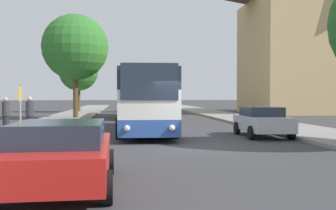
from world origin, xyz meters
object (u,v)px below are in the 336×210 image
object	(u,v)px
bus_front	(145,99)
tree_left_near	(78,72)
parked_car_left_curb	(61,153)
bus_stop_sign	(20,105)
bus_middle	(137,98)
parked_car_right_near	(262,121)
pedestrian_waiting_far	(30,115)
pedestrian_waiting_near	(6,115)
tree_left_far	(75,47)

from	to	relation	value
bus_front	tree_left_near	world-z (taller)	tree_left_near
parked_car_left_curb	bus_stop_sign	xyz separation A→B (m)	(-2.96, 8.59, 0.78)
parked_car_left_curb	tree_left_near	xyz separation A→B (m)	(-3.73, 37.42, 3.92)
bus_middle	parked_car_right_near	size ratio (longest dim) A/B	2.72
pedestrian_waiting_far	bus_front	bearing A→B (deg)	-27.17
pedestrian_waiting_near	bus_middle	bearing A→B (deg)	157.29
parked_car_left_curb	parked_car_right_near	bearing A→B (deg)	49.67
tree_left_near	bus_front	bearing A→B (deg)	-76.00
parked_car_right_near	pedestrian_waiting_far	size ratio (longest dim) A/B	2.29
parked_car_right_near	bus_stop_sign	size ratio (longest dim) A/B	1.81
parked_car_left_curb	parked_car_right_near	xyz separation A→B (m)	(7.79, 9.48, 0.00)
bus_front	parked_car_left_curb	size ratio (longest dim) A/B	2.56
pedestrian_waiting_near	bus_front	bearing A→B (deg)	101.41
parked_car_left_curb	pedestrian_waiting_far	xyz separation A→B (m)	(-3.00, 10.45, 0.29)
bus_front	pedestrian_waiting_near	bearing A→B (deg)	-168.63
bus_stop_sign	tree_left_far	bearing A→B (deg)	88.43
bus_middle	parked_car_right_near	bearing A→B (deg)	-73.40
bus_middle	bus_stop_sign	world-z (taller)	bus_middle
bus_front	pedestrian_waiting_near	xyz separation A→B (m)	(-6.80, -1.17, -0.73)
bus_middle	parked_car_left_curb	xyz separation A→B (m)	(-2.55, -26.55, -1.01)
parked_car_left_curb	tree_left_far	world-z (taller)	tree_left_far
pedestrian_waiting_far	tree_left_near	size ratio (longest dim) A/B	0.26
pedestrian_waiting_near	pedestrian_waiting_far	xyz separation A→B (m)	(1.33, -0.92, 0.02)
parked_car_left_curb	tree_left_far	xyz separation A→B (m)	(-2.53, 24.22, 5.09)
parked_car_left_curb	parked_car_right_near	distance (m)	12.27
tree_left_near	pedestrian_waiting_near	bearing A→B (deg)	-91.31
bus_front	tree_left_near	distance (m)	25.81
bus_middle	pedestrian_waiting_near	size ratio (longest dim) A/B	6.37
tree_left_far	parked_car_right_near	bearing A→B (deg)	-55.00
bus_middle	pedestrian_waiting_near	world-z (taller)	bus_middle
parked_car_right_near	pedestrian_waiting_near	xyz separation A→B (m)	(-12.12, 1.89, 0.26)
pedestrian_waiting_far	tree_left_near	world-z (taller)	tree_left_near
bus_front	bus_middle	xyz separation A→B (m)	(0.07, 14.01, 0.02)
bus_stop_sign	tree_left_far	world-z (taller)	tree_left_far
parked_car_left_curb	tree_left_near	bearing A→B (deg)	94.76
parked_car_left_curb	pedestrian_waiting_near	bearing A→B (deg)	109.89
parked_car_left_curb	bus_middle	bearing A→B (deg)	83.59
parked_car_right_near	tree_left_far	bearing A→B (deg)	-53.21
pedestrian_waiting_far	tree_left_far	bearing A→B (deg)	39.95
bus_front	bus_stop_sign	size ratio (longest dim) A/B	5.09
bus_stop_sign	tree_left_far	xyz separation A→B (m)	(0.43, 15.63, 4.31)
parked_car_right_near	bus_middle	bearing A→B (deg)	-71.13
tree_left_far	pedestrian_waiting_near	bearing A→B (deg)	-97.96
pedestrian_waiting_near	tree_left_near	xyz separation A→B (m)	(0.60, 26.05, 3.66)
pedestrian_waiting_near	parked_car_right_near	bearing A→B (deg)	82.79
pedestrian_waiting_near	tree_left_far	bearing A→B (deg)	173.69
parked_car_left_curb	tree_left_near	size ratio (longest dim) A/B	0.65
pedestrian_waiting_near	tree_left_near	distance (m)	26.31
bus_front	pedestrian_waiting_far	distance (m)	5.90
parked_car_right_near	bus_stop_sign	bearing A→B (deg)	6.53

